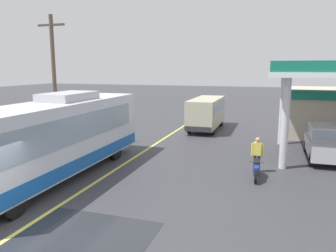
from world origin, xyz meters
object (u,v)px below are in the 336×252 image
object	(u,v)px
coach_bus_main	(57,139)
minibus_opposing_lane	(206,111)
pedestrian_near_pump	(257,153)
motorcycle_parked_forecourt	(257,169)
car_at_pump	(325,141)

from	to	relation	value
coach_bus_main	minibus_opposing_lane	world-z (taller)	coach_bus_main
coach_bus_main	pedestrian_near_pump	size ratio (longest dim) A/B	6.65
coach_bus_main	motorcycle_parked_forecourt	world-z (taller)	coach_bus_main
motorcycle_parked_forecourt	coach_bus_main	bearing A→B (deg)	-163.76
minibus_opposing_lane	motorcycle_parked_forecourt	xyz separation A→B (m)	(4.40, -10.92, -1.03)
coach_bus_main	motorcycle_parked_forecourt	distance (m)	8.83
minibus_opposing_lane	car_at_pump	bearing A→B (deg)	-40.95
motorcycle_parked_forecourt	pedestrian_near_pump	distance (m)	1.04
coach_bus_main	car_at_pump	bearing A→B (deg)	30.06
coach_bus_main	motorcycle_parked_forecourt	bearing A→B (deg)	16.24
car_at_pump	minibus_opposing_lane	bearing A→B (deg)	139.05
pedestrian_near_pump	coach_bus_main	bearing A→B (deg)	-158.04
car_at_pump	minibus_opposing_lane	world-z (taller)	minibus_opposing_lane
coach_bus_main	pedestrian_near_pump	world-z (taller)	coach_bus_main
car_at_pump	minibus_opposing_lane	xyz separation A→B (m)	(-7.65, 6.64, 0.46)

